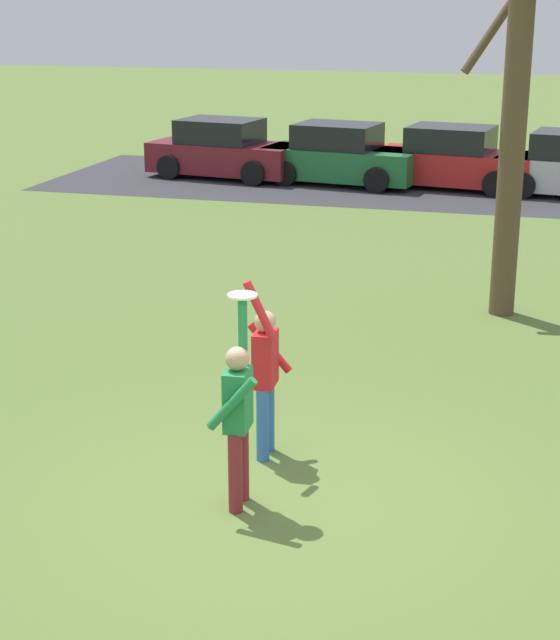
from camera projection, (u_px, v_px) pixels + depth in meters
ground_plane at (270, 496)px, 10.25m from camera, size 120.00×120.00×0.00m
person_catcher at (238, 413)px, 9.77m from camera, size 0.49×0.55×2.08m
person_defender at (265, 371)px, 10.87m from camera, size 0.49×0.56×2.04m
frisbee_disc at (242, 295)px, 9.64m from camera, size 0.28×0.28×0.02m
parked_car_maroon at (224, 151)px, 28.10m from camera, size 4.32×2.48×1.59m
parked_car_green at (341, 156)px, 27.12m from camera, size 4.32×2.48×1.59m
parked_car_red at (454, 160)px, 26.55m from camera, size 4.32×2.48×1.59m
parking_strip at (397, 186)px, 27.00m from camera, size 18.57×6.40×0.01m
bare_tree_tall at (516, 102)px, 15.19m from camera, size 1.83×1.82×6.76m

